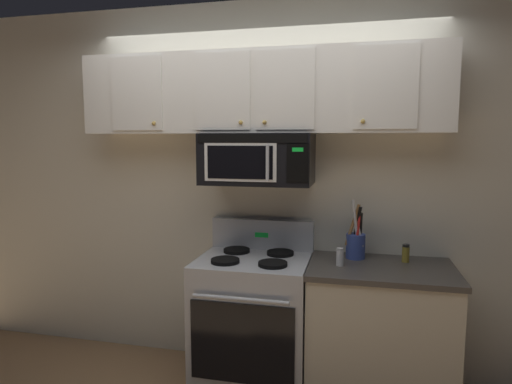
% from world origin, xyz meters
% --- Properties ---
extents(back_wall, '(5.20, 0.10, 2.70)m').
position_xyz_m(back_wall, '(0.00, 0.79, 1.35)').
color(back_wall, silver).
rests_on(back_wall, ground_plane).
extents(stove_range, '(0.76, 0.69, 1.12)m').
position_xyz_m(stove_range, '(0.00, 0.42, 0.47)').
color(stove_range, '#B7BABF').
rests_on(stove_range, ground_plane).
extents(over_range_microwave, '(0.76, 0.43, 0.35)m').
position_xyz_m(over_range_microwave, '(-0.00, 0.54, 1.58)').
color(over_range_microwave, black).
extents(upper_cabinets, '(2.50, 0.36, 0.55)m').
position_xyz_m(upper_cabinets, '(-0.00, 0.57, 2.02)').
color(upper_cabinets, white).
extents(counter_segment, '(0.93, 0.65, 0.90)m').
position_xyz_m(counter_segment, '(0.84, 0.43, 0.45)').
color(counter_segment, beige).
rests_on(counter_segment, ground_plane).
extents(utensil_crock_blue, '(0.14, 0.13, 0.41)m').
position_xyz_m(utensil_crock_blue, '(0.68, 0.59, 1.01)').
color(utensil_crock_blue, '#384C9E').
rests_on(utensil_crock_blue, counter_segment).
extents(salt_shaker, '(0.05, 0.05, 0.12)m').
position_xyz_m(salt_shaker, '(0.58, 0.38, 0.96)').
color(salt_shaker, white).
rests_on(salt_shaker, counter_segment).
extents(spice_jar, '(0.05, 0.05, 0.12)m').
position_xyz_m(spice_jar, '(1.00, 0.56, 0.96)').
color(spice_jar, olive).
rests_on(spice_jar, counter_segment).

